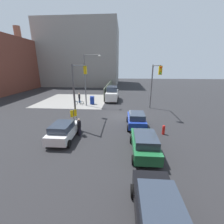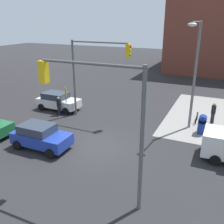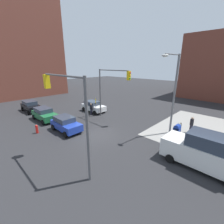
{
  "view_description": "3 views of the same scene",
  "coord_description": "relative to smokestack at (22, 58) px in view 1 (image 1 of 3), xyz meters",
  "views": [
    {
      "loc": [
        -18.54,
        -0.22,
        6.38
      ],
      "look_at": [
        -1.58,
        1.03,
        1.08
      ],
      "focal_mm": 24.0,
      "sensor_mm": 36.0,
      "label": 1
    },
    {
      "loc": [
        7.16,
        -13.27,
        8.05
      ],
      "look_at": [
        0.6,
        1.13,
        2.16
      ],
      "focal_mm": 40.0,
      "sensor_mm": 36.0,
      "label": 2
    },
    {
      "loc": [
        10.97,
        -9.19,
        7.03
      ],
      "look_at": [
        -0.33,
        2.54,
        1.87
      ],
      "focal_mm": 24.0,
      "sensor_mm": 36.0,
      "label": 3
    }
  ],
  "objects": [
    {
      "name": "traffic_signal_nw_corner",
      "position": [
        -29.04,
        -25.5,
        -3.88
      ],
      "size": [
        5.25,
        0.36,
        6.5
      ],
      "color": "#59595B",
      "rests_on": "ground"
    },
    {
      "name": "warning_sign_two_way",
      "position": [
        -31.93,
        -25.61,
        -6.86
      ],
      "size": [
        0.48,
        0.48,
        2.4
      ],
      "color": "#4C4C4C",
      "rests_on": "ground"
    },
    {
      "name": "mailbox_blue",
      "position": [
        -20.33,
        -25.0,
        -7.73
      ],
      "size": [
        0.56,
        0.64,
        1.43
      ],
      "color": "navy",
      "rests_on": "ground"
    },
    {
      "name": "traffic_signal_se_corner",
      "position": [
        -23.93,
        -34.5,
        -3.89
      ],
      "size": [
        5.05,
        0.36,
        6.5
      ],
      "color": "#59595B",
      "rests_on": "ground"
    },
    {
      "name": "bicycle_leaning_on_fence",
      "position": [
        -20.93,
        -22.8,
        -8.15
      ],
      "size": [
        0.05,
        1.75,
        0.97
      ],
      "color": "black",
      "rests_on": "ground"
    },
    {
      "name": "construction_fence",
      "position": [
        -8.04,
        -26.8,
        -7.3
      ],
      "size": [
        20.97,
        0.12,
        2.4
      ],
      "primitive_type": "cube",
      "color": "slate",
      "rests_on": "ground"
    },
    {
      "name": "fire_hydrant",
      "position": [
        -31.53,
        -34.2,
        -8.01
      ],
      "size": [
        0.26,
        0.26,
        0.94
      ],
      "color": "red",
      "rests_on": "ground"
    },
    {
      "name": "van_white_delivery",
      "position": [
        -17.18,
        -28.2,
        -7.22
      ],
      "size": [
        5.4,
        2.32,
        2.62
      ],
      "color": "white",
      "rests_on": "ground"
    },
    {
      "name": "pedestrian_crossing",
      "position": [
        -19.73,
        -22.6,
        -7.57
      ],
      "size": [
        0.36,
        0.36,
        1.78
      ],
      "rotation": [
        0.0,
        0.0,
        3.22
      ],
      "color": "black",
      "rests_on": "ground"
    },
    {
      "name": "coupe_white",
      "position": [
        -33.27,
        -25.03,
        -7.65
      ],
      "size": [
        4.01,
        2.02,
        1.62
      ],
      "color": "white",
      "rests_on": "ground"
    },
    {
      "name": "coupe_green",
      "position": [
        -34.96,
        -31.92,
        -7.65
      ],
      "size": [
        4.32,
        2.02,
        1.62
      ],
      "color": "#1E6638",
      "rests_on": "ground"
    },
    {
      "name": "sedan_black",
      "position": [
        -40.48,
        -31.73,
        -7.65
      ],
      "size": [
        4.16,
        2.02,
        1.62
      ],
      "color": "black",
      "rests_on": "ground"
    },
    {
      "name": "building_loft_east",
      "position": [
        9.47,
        -16.19,
        1.15
      ],
      "size": [
        20.0,
        24.0,
        19.29
      ],
      "color": "gray",
      "rests_on": "ground"
    },
    {
      "name": "sidewalk_corner",
      "position": [
        -17.53,
        -21.0,
        -8.49
      ],
      "size": [
        12.0,
        12.0,
        0.01
      ],
      "primitive_type": "cube",
      "color": "gray",
      "rests_on": "ground"
    },
    {
      "name": "smokestack",
      "position": [
        0.0,
        0.0,
        0.0
      ],
      "size": [
        1.8,
        1.8,
        16.99
      ],
      "primitive_type": "cylinder",
      "color": "brown",
      "rests_on": "ground"
    },
    {
      "name": "ground_plane",
      "position": [
        -26.53,
        -30.0,
        -8.5
      ],
      "size": [
        120.0,
        120.0,
        0.0
      ],
      "primitive_type": "plane",
      "color": "#28282B"
    },
    {
      "name": "bicycle_at_crosswalk",
      "position": [
        -33.33,
        -24.0,
        -8.15
      ],
      "size": [
        1.75,
        0.05,
        0.97
      ],
      "color": "black",
      "rests_on": "ground"
    },
    {
      "name": "coupe_blue",
      "position": [
        -29.79,
        -31.73,
        -7.66
      ],
      "size": [
        3.88,
        2.02,
        1.62
      ],
      "color": "#1E389E",
      "rests_on": "ground"
    },
    {
      "name": "pedestrian_waiting",
      "position": [
        -32.33,
        -26.2,
        -7.62
      ],
      "size": [
        0.36,
        0.36,
        1.69
      ],
      "rotation": [
        0.0,
        0.0,
        3.54
      ],
      "color": "black",
      "rests_on": "ground"
    },
    {
      "name": "street_lamp_corner",
      "position": [
        -21.37,
        -24.57,
        -3.8
      ],
      "size": [
        0.63,
        2.67,
        8.0
      ],
      "color": "slate",
      "rests_on": "ground"
    }
  ]
}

